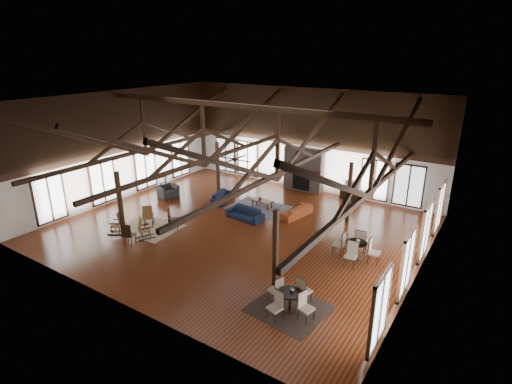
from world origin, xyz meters
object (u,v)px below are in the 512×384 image
Objects in this scene: sofa_orange at (295,211)px; sofa_navy_front at (245,213)px; coffee_table at (262,201)px; tv_console at (352,194)px; cafe_table_far at (356,247)px; sofa_navy_left at (223,197)px; armchair at (168,192)px; cafe_table_near at (290,298)px.

sofa_navy_front is at bearing -38.32° from sofa_orange.
tv_console is (3.55, 3.90, -0.07)m from coffee_table.
coffee_table is 0.61× the size of cafe_table_far.
coffee_table is at bearing -94.95° from sofa_navy_left.
tv_console is at bearing -67.68° from sofa_navy_left.
cafe_table_far is at bearing -16.74° from coffee_table.
cafe_table_far is at bearing 69.33° from sofa_orange.
sofa_navy_left is 2.40m from coffee_table.
coffee_table is 5.62m from armchair.
armchair is at bearing -175.71° from sofa_navy_front.
coffee_table is 0.64× the size of cafe_table_near.
armchair is 12.24m from cafe_table_near.
sofa_orange is at bearing -110.97° from tv_console.
armchair is 10.51m from tv_console.
sofa_navy_left is at bearing -52.93° from armchair.
sofa_orange is (4.41, 0.29, 0.03)m from sofa_navy_left.
sofa_navy_front reaches higher than coffee_table.
sofa_navy_left is at bearing -74.94° from sofa_orange.
cafe_table_far is (8.51, -2.27, 0.24)m from sofa_navy_left.
sofa_navy_left is (-2.43, 1.39, -0.02)m from sofa_navy_front.
coffee_table is 9.02m from cafe_table_near.
sofa_navy_left is 10.41m from cafe_table_near.
sofa_navy_left is at bearing -144.33° from tv_console.
armchair is (-5.39, -1.61, -0.03)m from coffee_table.
cafe_table_far reaches higher than armchair.
armchair is at bearing -156.98° from coffee_table.
sofa_navy_left is 7.29m from tv_console.
sofa_orange is 7.88m from cafe_table_near.
coffee_table is at bearing 127.94° from cafe_table_near.
sofa_orange is at bearing -99.61° from sofa_navy_left.
sofa_navy_left reaches higher than coffee_table.
tv_console is (3.49, 5.64, 0.02)m from sofa_navy_front.
cafe_table_far is at bearing -2.61° from sofa_navy_front.
armchair is (-5.45, 0.13, 0.07)m from sofa_navy_front.
armchair reaches higher than sofa_navy_left.
sofa_navy_front is 1.74m from coffee_table.
tv_console is (5.93, 4.25, 0.05)m from sofa_navy_left.
armchair is (-3.02, -1.26, 0.09)m from sofa_navy_left.
cafe_table_near is at bearing 37.79° from sofa_orange.
sofa_navy_left is 0.93× the size of cafe_table_far.
sofa_navy_left is 1.66× the size of armchair.
coffee_table is at bearing -58.94° from armchair.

